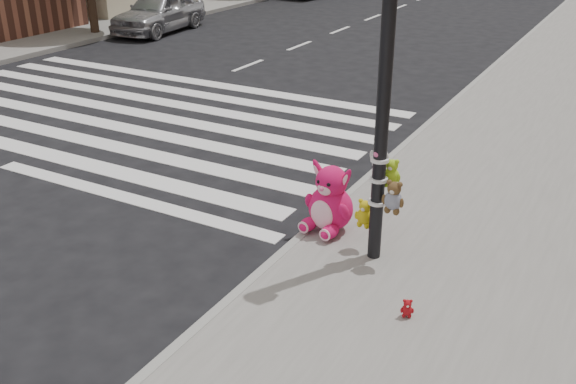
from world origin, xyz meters
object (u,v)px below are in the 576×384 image
Objects in this scene: pink_bunny at (330,203)px; red_teddy at (407,308)px; signal_pole at (383,132)px; car_silver_far at (159,12)px.

pink_bunny reaches higher than red_teddy.
car_silver_far is (-12.42, 10.86, -1.09)m from signal_pole.
signal_pole is at bearing -15.33° from pink_bunny.
signal_pole is 2.01m from red_teddy.
red_teddy is at bearing -53.00° from signal_pole.
red_teddy is at bearing -32.85° from pink_bunny.
red_teddy is (0.78, -1.04, -1.53)m from signal_pole.
car_silver_far reaches higher than pink_bunny.
car_silver_far is (-13.20, 11.90, 0.44)m from red_teddy.
pink_bunny is 15.65m from car_silver_far.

